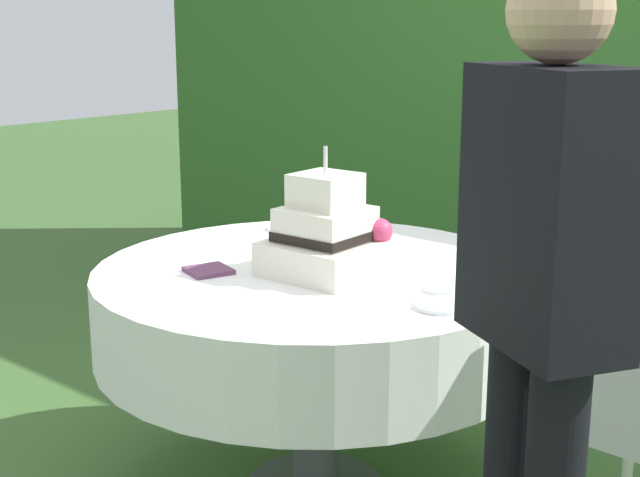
# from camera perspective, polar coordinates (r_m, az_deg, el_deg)

# --- Properties ---
(foliage_hedge) EXTENTS (5.87, 0.47, 2.73)m
(foliage_hedge) POSITION_cam_1_polar(r_m,az_deg,el_deg) (4.56, 18.64, 11.52)
(foliage_hedge) COLOR #336628
(foliage_hedge) RESTS_ON ground_plane
(cake_table) EXTENTS (1.35, 1.35, 0.75)m
(cake_table) POSITION_cam_1_polar(r_m,az_deg,el_deg) (2.79, -0.32, -4.48)
(cake_table) COLOR #4C4C51
(cake_table) RESTS_ON ground_plane
(wedding_cake) EXTENTS (0.32, 0.32, 0.38)m
(wedding_cake) POSITION_cam_1_polar(r_m,az_deg,el_deg) (2.66, 0.42, 0.12)
(wedding_cake) COLOR silver
(wedding_cake) RESTS_ON cake_table
(serving_plate_near) EXTENTS (0.15, 0.15, 0.01)m
(serving_plate_near) POSITION_cam_1_polar(r_m,az_deg,el_deg) (2.40, 7.67, -4.22)
(serving_plate_near) COLOR white
(serving_plate_near) RESTS_ON cake_table
(serving_plate_far) EXTENTS (0.12, 0.12, 0.01)m
(serving_plate_far) POSITION_cam_1_polar(r_m,az_deg,el_deg) (3.09, 4.19, -0.03)
(serving_plate_far) COLOR white
(serving_plate_far) RESTS_ON cake_table
(serving_plate_left) EXTENTS (0.13, 0.13, 0.01)m
(serving_plate_left) POSITION_cam_1_polar(r_m,az_deg,el_deg) (3.25, -2.28, 0.66)
(serving_plate_left) COLOR white
(serving_plate_left) RESTS_ON cake_table
(serving_plate_right) EXTENTS (0.11, 0.11, 0.01)m
(serving_plate_right) POSITION_cam_1_polar(r_m,az_deg,el_deg) (2.55, 7.87, -3.17)
(serving_plate_right) COLOR white
(serving_plate_right) RESTS_ON cake_table
(napkin_stack) EXTENTS (0.16, 0.16, 0.01)m
(napkin_stack) POSITION_cam_1_polar(r_m,az_deg,el_deg) (2.72, -7.04, -2.01)
(napkin_stack) COLOR #603856
(napkin_stack) RESTS_ON cake_table
(standing_person) EXTENTS (0.41, 0.35, 1.60)m
(standing_person) POSITION_cam_1_polar(r_m,az_deg,el_deg) (1.86, 13.83, -4.12)
(standing_person) COLOR black
(standing_person) RESTS_ON ground_plane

